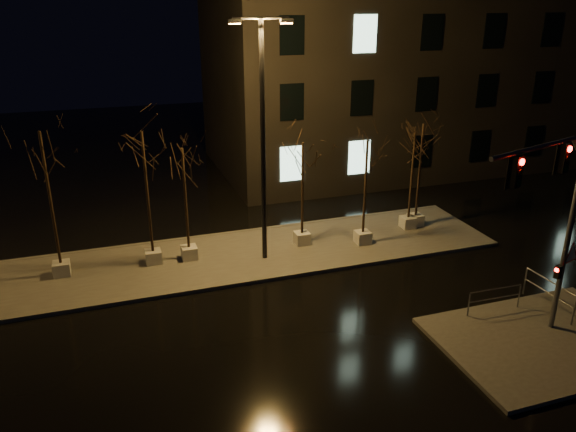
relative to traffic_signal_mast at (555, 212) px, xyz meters
name	(u,v)px	position (x,y,z in m)	size (l,w,h in m)	color
ground	(295,327)	(-7.13, 3.28, -4.54)	(90.00, 90.00, 0.00)	black
median	(250,254)	(-7.13, 9.28, -4.47)	(22.00, 5.00, 0.15)	#4A4742
sidewalk_corner	(546,340)	(0.37, -0.22, -4.47)	(7.00, 5.00, 0.15)	#4A4742
building	(407,48)	(6.87, 21.28, 2.96)	(25.00, 12.00, 15.00)	black
tree_0	(45,165)	(-14.81, 9.67, 0.18)	(1.80, 1.80, 6.03)	#B5B3A9
tree_1	(144,162)	(-11.20, 9.62, -0.01)	(1.80, 1.80, 5.77)	#B5B3A9
tree_2	(184,174)	(-9.71, 9.55, -0.62)	(1.80, 1.80, 4.97)	#B5B3A9
tree_3	(303,166)	(-4.63, 9.46, -0.74)	(1.80, 1.80, 4.81)	#B5B3A9
tree_4	(366,164)	(-1.99, 8.68, -0.68)	(1.80, 1.80, 4.89)	#B5B3A9
tree_5	(413,155)	(0.88, 9.64, -0.75)	(1.80, 1.80, 4.80)	#B5B3A9
tree_6	(422,147)	(1.38, 9.79, -0.48)	(1.80, 1.80, 5.15)	#B5B3A9
traffic_signal_mast	(555,212)	(0.00, 0.00, 0.00)	(5.28, 1.63, 6.69)	slate
streetlight_main	(263,128)	(-6.63, 8.62, 1.23)	(2.44, 0.53, 9.75)	black
guard_rail_a	(495,296)	(-0.19, 1.78, -3.79)	(2.12, 0.11, 0.92)	slate
guard_rail_b	(549,291)	(1.74, 1.33, -3.68)	(0.15, 2.34, 1.11)	slate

